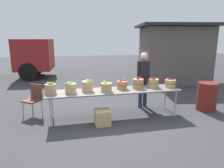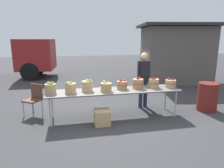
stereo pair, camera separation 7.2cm
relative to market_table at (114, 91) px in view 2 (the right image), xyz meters
The scene contains 15 objects.
ground_plane 0.72m from the market_table, ahead, with size 40.00×40.00×0.00m, color #38383A.
market_table is the anchor object (origin of this frame).
apple_basket_green_0 1.62m from the market_table, behind, with size 0.29×0.29×0.30m.
apple_basket_green_1 1.15m from the market_table, behind, with size 0.29×0.29×0.29m.
apple_basket_green_2 0.73m from the market_table, behind, with size 0.30×0.30×0.32m.
apple_basket_green_3 0.29m from the market_table, 161.66° to the right, with size 0.30×0.30×0.28m.
apple_basket_red_0 0.29m from the market_table, 19.09° to the left, with size 0.29×0.29×0.27m.
apple_basket_red_1 0.70m from the market_table, ahead, with size 0.31×0.31×0.30m.
apple_basket_red_2 1.14m from the market_table, ahead, with size 0.30×0.30×0.29m.
apple_basket_red_3 1.61m from the market_table, ahead, with size 0.31×0.31×0.26m.
vendor_adult 1.24m from the market_table, 30.58° to the left, with size 0.43×0.29×1.68m.
food_kiosk 5.75m from the market_table, 46.11° to the left, with size 3.95×3.47×2.74m.
folding_chair 2.22m from the market_table, 164.02° to the left, with size 0.56×0.56×0.86m.
trash_barrel 2.81m from the market_table, ahead, with size 0.56×0.56×0.83m, color maroon.
produce_crate 0.79m from the market_table, 133.91° to the right, with size 0.37×0.37×0.37m, color tan.
Camera 2 is at (-1.10, -4.99, 2.08)m, focal length 32.10 mm.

